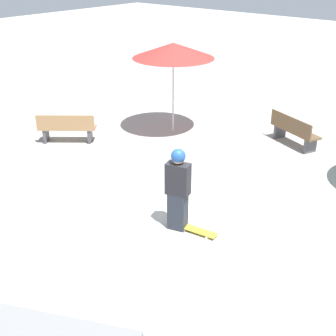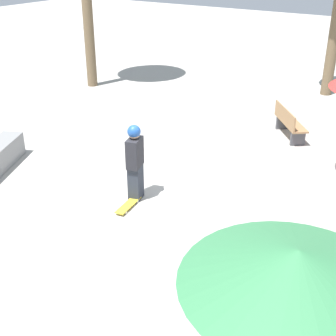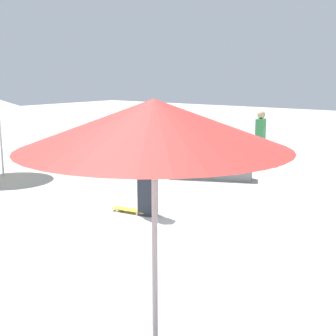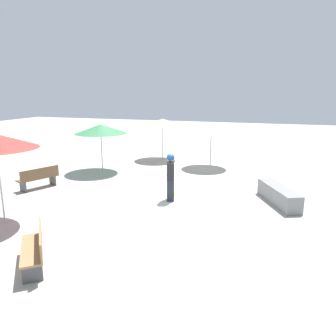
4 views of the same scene
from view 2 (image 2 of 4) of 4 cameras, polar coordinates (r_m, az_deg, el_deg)
The scene contains 5 objects.
ground_plane at distance 10.08m, azimuth -2.80°, elevation -3.97°, with size 60.00×60.00×0.00m, color #ADA8A0.
skater_main at distance 9.77m, azimuth -4.05°, elevation 0.98°, with size 0.36×0.50×1.68m.
skateboard at distance 9.82m, azimuth -4.86°, elevation -4.50°, with size 0.31×0.82×0.07m.
bench_far at distance 13.63m, azimuth 14.52°, elevation 5.37°, with size 1.36×1.51×0.85m.
shade_umbrella_green at distance 5.01m, azimuth 15.38°, elevation -11.66°, with size 2.45×2.45×2.25m.
Camera 2 is at (5.23, -7.01, 5.01)m, focal length 50.00 mm.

